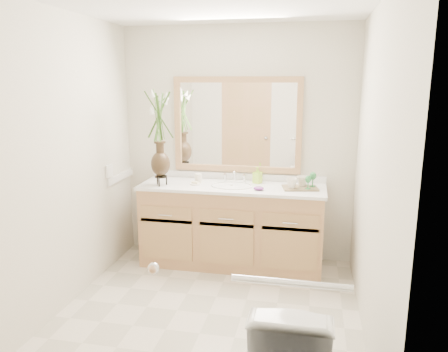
% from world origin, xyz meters
% --- Properties ---
extents(floor, '(2.60, 2.60, 0.00)m').
position_xyz_m(floor, '(0.00, 0.00, 0.00)').
color(floor, beige).
rests_on(floor, ground).
extents(ceiling, '(2.40, 2.60, 0.02)m').
position_xyz_m(ceiling, '(0.00, 0.00, 2.40)').
color(ceiling, white).
rests_on(ceiling, wall_back).
extents(wall_back, '(2.40, 0.02, 2.40)m').
position_xyz_m(wall_back, '(0.00, 1.30, 1.20)').
color(wall_back, silver).
rests_on(wall_back, floor).
extents(wall_front, '(2.40, 0.02, 2.40)m').
position_xyz_m(wall_front, '(0.00, -1.30, 1.20)').
color(wall_front, silver).
rests_on(wall_front, floor).
extents(wall_left, '(0.02, 2.60, 2.40)m').
position_xyz_m(wall_left, '(-1.20, 0.00, 1.20)').
color(wall_left, silver).
rests_on(wall_left, floor).
extents(wall_right, '(0.02, 2.60, 2.40)m').
position_xyz_m(wall_right, '(1.20, 0.00, 1.20)').
color(wall_right, silver).
rests_on(wall_right, floor).
extents(vanity, '(1.80, 0.55, 0.80)m').
position_xyz_m(vanity, '(0.00, 1.01, 0.40)').
color(vanity, tan).
rests_on(vanity, floor).
extents(counter, '(1.84, 0.57, 0.03)m').
position_xyz_m(counter, '(0.00, 1.01, 0.82)').
color(counter, white).
rests_on(counter, vanity).
extents(sink, '(0.38, 0.34, 0.23)m').
position_xyz_m(sink, '(0.00, 1.00, 0.78)').
color(sink, white).
rests_on(sink, counter).
extents(mirror, '(1.32, 0.04, 0.97)m').
position_xyz_m(mirror, '(0.00, 1.28, 1.41)').
color(mirror, white).
rests_on(mirror, wall_back).
extents(switch_plate, '(0.02, 0.12, 0.12)m').
position_xyz_m(switch_plate, '(-1.19, 0.76, 0.98)').
color(switch_plate, white).
rests_on(switch_plate, wall_left).
extents(door, '(0.80, 0.03, 2.00)m').
position_xyz_m(door, '(-0.30, -1.29, 1.00)').
color(door, tan).
rests_on(door, floor).
extents(grab_bar, '(0.55, 0.03, 0.03)m').
position_xyz_m(grab_bar, '(0.70, -1.27, 0.95)').
color(grab_bar, silver).
rests_on(grab_bar, wall_front).
extents(toilet, '(0.42, 0.75, 0.74)m').
position_xyz_m(toilet, '(0.70, -0.92, 0.37)').
color(toilet, white).
rests_on(toilet, floor).
extents(flower_vase, '(0.22, 0.22, 0.91)m').
position_xyz_m(flower_vase, '(-0.69, 0.89, 1.45)').
color(flower_vase, black).
rests_on(flower_vase, counter).
extents(tumbler, '(0.07, 0.07, 0.09)m').
position_xyz_m(tumbler, '(-0.36, 1.07, 0.88)').
color(tumbler, silver).
rests_on(tumbler, counter).
extents(soap_dish, '(0.10, 0.10, 0.03)m').
position_xyz_m(soap_dish, '(-0.37, 0.98, 0.84)').
color(soap_dish, silver).
rests_on(soap_dish, counter).
extents(soap_bottle, '(0.09, 0.09, 0.15)m').
position_xyz_m(soap_bottle, '(0.23, 1.17, 0.91)').
color(soap_bottle, '#A7E134').
rests_on(soap_bottle, counter).
extents(purple_dish, '(0.12, 0.11, 0.04)m').
position_xyz_m(purple_dish, '(0.28, 0.88, 0.85)').
color(purple_dish, '#692776').
rests_on(purple_dish, counter).
extents(tray, '(0.37, 0.28, 0.02)m').
position_xyz_m(tray, '(0.67, 1.02, 0.84)').
color(tray, brown).
rests_on(tray, counter).
extents(mug_left, '(0.13, 0.13, 0.10)m').
position_xyz_m(mug_left, '(0.59, 0.97, 0.90)').
color(mug_left, silver).
rests_on(mug_left, tray).
extents(mug_right, '(0.10, 0.10, 0.10)m').
position_xyz_m(mug_right, '(0.68, 1.07, 0.90)').
color(mug_right, silver).
rests_on(mug_right, tray).
extents(goblet_front, '(0.06, 0.06, 0.13)m').
position_xyz_m(goblet_front, '(0.74, 0.96, 0.93)').
color(goblet_front, '#267336').
rests_on(goblet_front, tray).
extents(goblet_back, '(0.06, 0.06, 0.14)m').
position_xyz_m(goblet_back, '(0.78, 1.07, 0.94)').
color(goblet_back, '#267336').
rests_on(goblet_back, tray).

